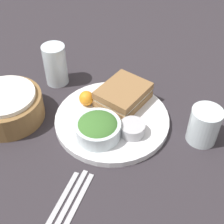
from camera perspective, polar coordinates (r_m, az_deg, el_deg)
ground_plane at (r=0.89m, az=0.00°, el=-1.80°), size 4.00×4.00×0.00m
plate at (r=0.88m, az=0.00°, el=-1.38°), size 0.32×0.32×0.02m
sandwich at (r=0.91m, az=2.06°, el=3.18°), size 0.18×0.16×0.05m
salad_bowl at (r=0.81m, az=-2.61°, el=-2.91°), size 0.12×0.12×0.06m
dressing_cup at (r=0.82m, az=3.73°, el=-3.07°), size 0.07×0.07×0.03m
orange_wedge at (r=0.91m, az=-4.69°, el=2.54°), size 0.04×0.04×0.04m
drink_glass at (r=1.00m, az=-10.31°, el=8.49°), size 0.07×0.07×0.13m
bread_basket at (r=0.92m, az=-18.60°, el=1.01°), size 0.20×0.20×0.09m
fork at (r=0.73m, az=-6.51°, el=-16.38°), size 0.17×0.03×0.01m
knife at (r=0.74m, az=-7.82°, el=-15.90°), size 0.18×0.04×0.01m
spoon at (r=0.74m, az=-9.11°, el=-15.43°), size 0.16×0.03×0.01m
water_glass at (r=0.84m, az=16.48°, el=-2.36°), size 0.08×0.08×0.10m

